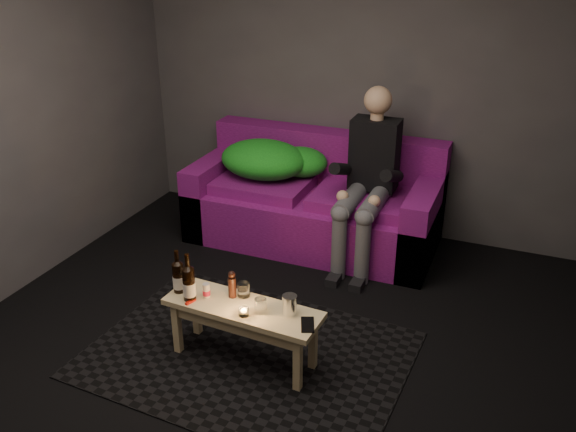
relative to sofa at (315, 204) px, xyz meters
name	(u,v)px	position (x,y,z in m)	size (l,w,h in m)	color
floor	(249,366)	(0.23, -1.82, -0.32)	(4.50, 4.50, 0.00)	black
room	(277,88)	(0.23, -1.35, 1.32)	(4.50, 4.50, 4.50)	silver
rug	(248,354)	(0.18, -1.72, -0.32)	(1.96, 1.43, 0.01)	black
sofa	(315,204)	(0.00, 0.00, 0.00)	(2.08, 0.94, 0.90)	#660D59
green_blanket	(271,160)	(-0.41, -0.01, 0.35)	(0.92, 0.62, 0.31)	#18851D
person	(368,176)	(0.50, -0.17, 0.40)	(0.37, 0.86, 1.39)	black
coffee_table	(243,316)	(0.18, -1.77, 0.01)	(1.00, 0.36, 0.40)	#DEB982
beer_bottle_a	(178,277)	(-0.27, -1.77, 0.18)	(0.07, 0.07, 0.29)	black
beer_bottle_b	(189,283)	(-0.16, -1.82, 0.19)	(0.08, 0.08, 0.31)	black
salt_shaker	(206,291)	(-0.07, -1.76, 0.12)	(0.04, 0.04, 0.09)	silver
pepper_mill	(232,287)	(0.07, -1.70, 0.14)	(0.05, 0.05, 0.13)	black
tumbler_back	(244,290)	(0.13, -1.66, 0.12)	(0.08, 0.08, 0.09)	white
tealight	(244,312)	(0.23, -1.86, 0.10)	(0.06, 0.06, 0.05)	white
tumbler_front	(261,305)	(0.30, -1.79, 0.12)	(0.07, 0.07, 0.09)	white
steel_cup	(290,305)	(0.47, -1.73, 0.14)	(0.09, 0.09, 0.12)	silver
smartphone	(308,325)	(0.61, -1.81, 0.08)	(0.07, 0.15, 0.01)	black
red_lighter	(190,302)	(-0.13, -1.86, 0.08)	(0.02, 0.07, 0.01)	red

